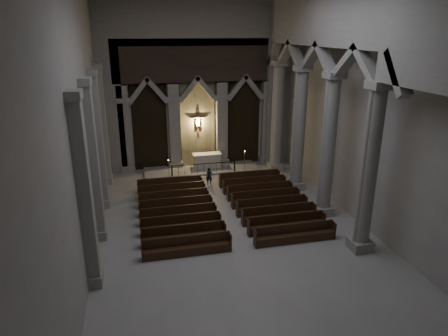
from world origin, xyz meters
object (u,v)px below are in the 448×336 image
altar_rail (204,167)px  pews (224,208)px  altar (207,160)px  candle_stand_right (244,166)px  worshipper (209,176)px  candle_stand_left (169,173)px

altar_rail → pews: pews is taller
altar → altar_rail: 1.38m
candle_stand_right → worshipper: size_ratio=1.36×
pews → altar_rail: bearing=90.0°
altar → candle_stand_right: candle_stand_right is taller
altar_rail → candle_stand_right: bearing=2.1°
altar_rail → pews: (-0.00, -6.59, -0.31)m
candle_stand_right → worshipper: (-3.06, -2.03, 0.15)m
candle_stand_right → altar_rail: bearing=-177.9°
candle_stand_left → worshipper: (2.58, -1.81, 0.21)m
candle_stand_left → candle_stand_right: 5.64m
pews → worshipper: size_ratio=8.06×
altar_rail → worshipper: 1.91m
altar → candle_stand_right: bearing=-24.2°
altar → candle_stand_left: candle_stand_left is taller
worshipper → altar: bearing=95.7°
altar_rail → candle_stand_left: (-2.54, -0.10, -0.23)m
altar_rail → altar: bearing=69.8°
altar → pews: bearing=-93.5°
altar → worshipper: 3.24m
candle_stand_left → pews: size_ratio=0.15×
pews → altar: bearing=86.5°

